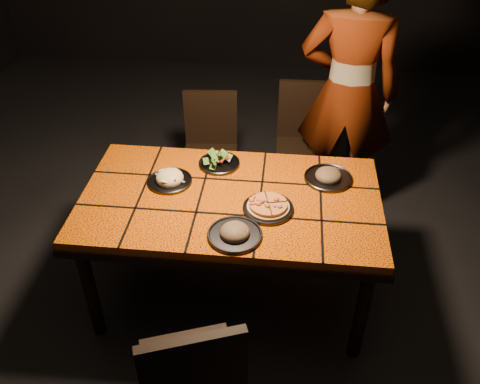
# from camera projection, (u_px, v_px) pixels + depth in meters

# --- Properties ---
(room_shell) EXTENTS (6.04, 7.04, 3.08)m
(room_shell) POSITION_uv_depth(u_px,v_px,m) (229.00, 63.00, 2.26)
(room_shell) COLOR black
(room_shell) RESTS_ON ground
(dining_table) EXTENTS (1.62, 0.92, 0.75)m
(dining_table) POSITION_uv_depth(u_px,v_px,m) (231.00, 208.00, 2.76)
(dining_table) COLOR #E85E07
(dining_table) RESTS_ON ground
(chair_near) EXTENTS (0.52, 0.52, 0.91)m
(chair_near) POSITION_uv_depth(u_px,v_px,m) (193.00, 377.00, 2.11)
(chair_near) COLOR black
(chair_near) RESTS_ON ground
(chair_far_left) EXTENTS (0.41, 0.41, 0.84)m
(chair_far_left) POSITION_uv_depth(u_px,v_px,m) (211.00, 142.00, 3.66)
(chair_far_left) COLOR black
(chair_far_left) RESTS_ON ground
(chair_far_right) EXTENTS (0.41, 0.41, 0.89)m
(chair_far_right) POSITION_uv_depth(u_px,v_px,m) (305.00, 136.00, 3.67)
(chair_far_right) COLOR black
(chair_far_right) RESTS_ON ground
(diner) EXTENTS (0.71, 0.51, 1.82)m
(diner) POSITION_uv_depth(u_px,v_px,m) (348.00, 94.00, 3.34)
(diner) COLOR brown
(diner) RESTS_ON ground
(plate_pizza) EXTENTS (0.27, 0.27, 0.04)m
(plate_pizza) POSITION_uv_depth(u_px,v_px,m) (268.00, 207.00, 2.61)
(plate_pizza) COLOR #3D3D42
(plate_pizza) RESTS_ON dining_table
(plate_pasta) EXTENTS (0.25, 0.25, 0.08)m
(plate_pasta) POSITION_uv_depth(u_px,v_px,m) (170.00, 179.00, 2.80)
(plate_pasta) COLOR #3D3D42
(plate_pasta) RESTS_ON dining_table
(plate_salad) EXTENTS (0.24, 0.24, 0.07)m
(plate_salad) POSITION_uv_depth(u_px,v_px,m) (219.00, 161.00, 2.94)
(plate_salad) COLOR #3D3D42
(plate_salad) RESTS_ON dining_table
(plate_mushroom_a) EXTENTS (0.27, 0.27, 0.09)m
(plate_mushroom_a) POSITION_uv_depth(u_px,v_px,m) (235.00, 233.00, 2.45)
(plate_mushroom_a) COLOR #3D3D42
(plate_mushroom_a) RESTS_ON dining_table
(plate_mushroom_b) EXTENTS (0.27, 0.27, 0.09)m
(plate_mushroom_b) POSITION_uv_depth(u_px,v_px,m) (328.00, 176.00, 2.83)
(plate_mushroom_b) COLOR #3D3D42
(plate_mushroom_b) RESTS_ON dining_table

